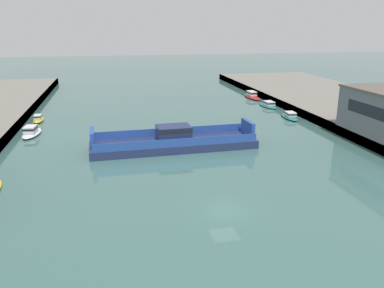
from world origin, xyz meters
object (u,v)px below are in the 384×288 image
object	(u,v)px
moored_boat_near_right	(268,105)
moored_boat_mid_left	(252,96)
moored_boat_near_left	(38,119)
moored_boat_mid_right	(290,116)
moored_boat_far_left	(31,132)
chain_ferry	(174,141)

from	to	relation	value
moored_boat_near_right	moored_boat_mid_left	distance (m)	10.31
moored_boat_near_right	moored_boat_near_left	bearing A→B (deg)	-174.76
moored_boat_near_left	moored_boat_mid_right	bearing A→B (deg)	-8.55
moored_boat_mid_left	moored_boat_far_left	bearing A→B (deg)	-151.98
moored_boat_mid_left	chain_ferry	bearing A→B (deg)	-124.77
chain_ferry	moored_boat_near_right	world-z (taller)	chain_ferry
moored_boat_near_left	moored_boat_mid_left	size ratio (longest dim) A/B	0.62
moored_boat_near_left	moored_boat_far_left	bearing A→B (deg)	-87.23
chain_ferry	moored_boat_mid_right	size ratio (longest dim) A/B	3.47
moored_boat_near_left	moored_boat_mid_left	distance (m)	47.51
moored_boat_near_left	moored_boat_far_left	xyz separation A→B (m)	(0.46, -9.41, 0.10)
moored_boat_near_right	moored_boat_far_left	world-z (taller)	moored_boat_far_left
chain_ferry	moored_boat_near_right	distance (m)	34.49
moored_boat_near_left	moored_boat_near_right	distance (m)	45.26
moored_boat_near_right	moored_boat_mid_left	bearing A→B (deg)	88.92
chain_ferry	moored_boat_mid_left	xyz separation A→B (m)	(24.28, 34.98, -0.41)
moored_boat_mid_right	moored_boat_near_right	bearing A→B (deg)	88.46
moored_boat_near_left	moored_boat_near_right	xyz separation A→B (m)	(45.07, 4.13, -0.02)
moored_boat_near_left	moored_boat_near_right	bearing A→B (deg)	5.24
chain_ferry	moored_boat_near_left	world-z (taller)	chain_ferry
chain_ferry	moored_boat_mid_left	bearing A→B (deg)	55.23
chain_ferry	moored_boat_mid_right	distance (m)	27.52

